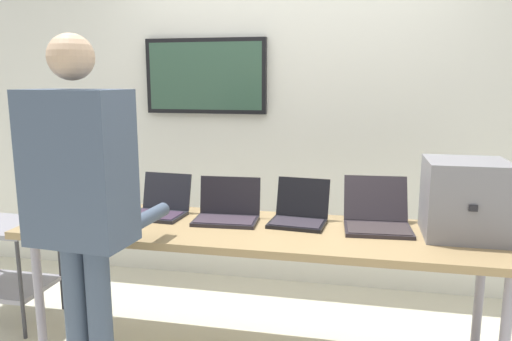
{
  "coord_description": "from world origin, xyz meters",
  "views": [
    {
      "loc": [
        0.51,
        -2.5,
        1.57
      ],
      "look_at": [
        -0.05,
        0.19,
        1.05
      ],
      "focal_mm": 34.1,
      "sensor_mm": 36.0,
      "label": 1
    }
  ],
  "objects_px": {
    "laptop_station_1": "(161,206)",
    "person": "(81,195)",
    "laptop_station_2": "(227,211)",
    "laptop_station_4": "(377,217)",
    "laptop_station_3": "(299,213)",
    "storage_cart": "(5,256)",
    "equipment_box": "(465,199)",
    "workbench": "(259,238)",
    "laptop_station_0": "(96,201)",
    "coffee_mug": "(109,225)"
  },
  "relations": [
    {
      "from": "laptop_station_0",
      "to": "laptop_station_1",
      "type": "height_order",
      "value": "laptop_station_0"
    },
    {
      "from": "laptop_station_2",
      "to": "laptop_station_3",
      "type": "bearing_deg",
      "value": 5.23
    },
    {
      "from": "workbench",
      "to": "storage_cart",
      "type": "distance_m",
      "value": 1.73
    },
    {
      "from": "laptop_station_2",
      "to": "coffee_mug",
      "type": "bearing_deg",
      "value": -146.64
    },
    {
      "from": "laptop_station_2",
      "to": "laptop_station_4",
      "type": "xyz_separation_m",
      "value": [
        0.84,
        0.04,
        0.0
      ]
    },
    {
      "from": "laptop_station_3",
      "to": "coffee_mug",
      "type": "xyz_separation_m",
      "value": [
        -0.96,
        -0.4,
        -0.01
      ]
    },
    {
      "from": "laptop_station_0",
      "to": "laptop_station_2",
      "type": "xyz_separation_m",
      "value": [
        0.85,
        -0.04,
        -0.0
      ]
    },
    {
      "from": "laptop_station_2",
      "to": "laptop_station_4",
      "type": "height_order",
      "value": "laptop_station_4"
    },
    {
      "from": "coffee_mug",
      "to": "storage_cart",
      "type": "height_order",
      "value": "coffee_mug"
    },
    {
      "from": "person",
      "to": "storage_cart",
      "type": "bearing_deg",
      "value": 145.13
    },
    {
      "from": "laptop_station_2",
      "to": "workbench",
      "type": "bearing_deg",
      "value": -28.17
    },
    {
      "from": "equipment_box",
      "to": "laptop_station_4",
      "type": "xyz_separation_m",
      "value": [
        -0.43,
        0.06,
        -0.14
      ]
    },
    {
      "from": "workbench",
      "to": "laptop_station_1",
      "type": "xyz_separation_m",
      "value": [
        -0.63,
        0.14,
        0.11
      ]
    },
    {
      "from": "laptop_station_1",
      "to": "person",
      "type": "distance_m",
      "value": 0.8
    },
    {
      "from": "equipment_box",
      "to": "laptop_station_0",
      "type": "bearing_deg",
      "value": 178.45
    },
    {
      "from": "workbench",
      "to": "equipment_box",
      "type": "relative_size",
      "value": 6.56
    },
    {
      "from": "storage_cart",
      "to": "person",
      "type": "bearing_deg",
      "value": -34.87
    },
    {
      "from": "workbench",
      "to": "laptop_station_2",
      "type": "relative_size",
      "value": 7.07
    },
    {
      "from": "laptop_station_3",
      "to": "storage_cart",
      "type": "distance_m",
      "value": 1.95
    },
    {
      "from": "laptop_station_0",
      "to": "laptop_station_4",
      "type": "xyz_separation_m",
      "value": [
        1.69,
        0.0,
        -0.0
      ]
    },
    {
      "from": "equipment_box",
      "to": "person",
      "type": "distance_m",
      "value": 1.87
    },
    {
      "from": "laptop_station_2",
      "to": "laptop_station_4",
      "type": "relative_size",
      "value": 0.91
    },
    {
      "from": "laptop_station_1",
      "to": "storage_cart",
      "type": "height_order",
      "value": "laptop_station_1"
    },
    {
      "from": "laptop_station_3",
      "to": "laptop_station_4",
      "type": "relative_size",
      "value": 0.81
    },
    {
      "from": "laptop_station_1",
      "to": "laptop_station_0",
      "type": "bearing_deg",
      "value": 178.87
    },
    {
      "from": "laptop_station_4",
      "to": "laptop_station_3",
      "type": "bearing_deg",
      "value": -179.95
    },
    {
      "from": "workbench",
      "to": "person",
      "type": "xyz_separation_m",
      "value": [
        -0.67,
        -0.62,
        0.35
      ]
    },
    {
      "from": "workbench",
      "to": "equipment_box",
      "type": "bearing_deg",
      "value": 4.75
    },
    {
      "from": "laptop_station_3",
      "to": "person",
      "type": "distance_m",
      "value": 1.19
    },
    {
      "from": "laptop_station_4",
      "to": "laptop_station_1",
      "type": "bearing_deg",
      "value": -179.48
    },
    {
      "from": "laptop_station_0",
      "to": "laptop_station_1",
      "type": "relative_size",
      "value": 1.19
    },
    {
      "from": "laptop_station_1",
      "to": "laptop_station_4",
      "type": "height_order",
      "value": "laptop_station_4"
    },
    {
      "from": "laptop_station_4",
      "to": "coffee_mug",
      "type": "distance_m",
      "value": 1.44
    },
    {
      "from": "coffee_mug",
      "to": "laptop_station_1",
      "type": "bearing_deg",
      "value": 71.69
    },
    {
      "from": "person",
      "to": "equipment_box",
      "type": "bearing_deg",
      "value": 22.32
    },
    {
      "from": "laptop_station_1",
      "to": "coffee_mug",
      "type": "distance_m",
      "value": 0.41
    },
    {
      "from": "equipment_box",
      "to": "laptop_station_1",
      "type": "relative_size",
      "value": 1.22
    },
    {
      "from": "equipment_box",
      "to": "laptop_station_4",
      "type": "bearing_deg",
      "value": 172.01
    },
    {
      "from": "laptop_station_0",
      "to": "laptop_station_3",
      "type": "height_order",
      "value": "laptop_station_0"
    },
    {
      "from": "laptop_station_2",
      "to": "person",
      "type": "xyz_separation_m",
      "value": [
        -0.46,
        -0.73,
        0.24
      ]
    },
    {
      "from": "coffee_mug",
      "to": "storage_cart",
      "type": "distance_m",
      "value": 1.08
    },
    {
      "from": "equipment_box",
      "to": "coffee_mug",
      "type": "height_order",
      "value": "equipment_box"
    },
    {
      "from": "workbench",
      "to": "laptop_station_1",
      "type": "relative_size",
      "value": 7.97
    },
    {
      "from": "equipment_box",
      "to": "laptop_station_1",
      "type": "bearing_deg",
      "value": 178.34
    },
    {
      "from": "laptop_station_0",
      "to": "laptop_station_2",
      "type": "distance_m",
      "value": 0.85
    },
    {
      "from": "laptop_station_0",
      "to": "coffee_mug",
      "type": "relative_size",
      "value": 4.4
    },
    {
      "from": "laptop_station_3",
      "to": "person",
      "type": "height_order",
      "value": "person"
    },
    {
      "from": "equipment_box",
      "to": "laptop_station_3",
      "type": "relative_size",
      "value": 1.21
    },
    {
      "from": "equipment_box",
      "to": "laptop_station_4",
      "type": "distance_m",
      "value": 0.46
    },
    {
      "from": "equipment_box",
      "to": "person",
      "type": "xyz_separation_m",
      "value": [
        -1.73,
        -0.71,
        0.1
      ]
    }
  ]
}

